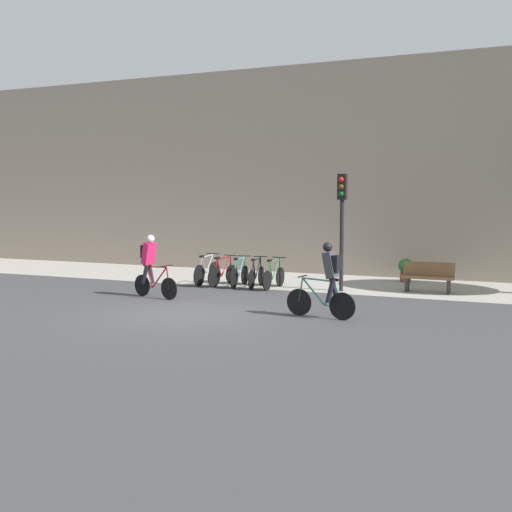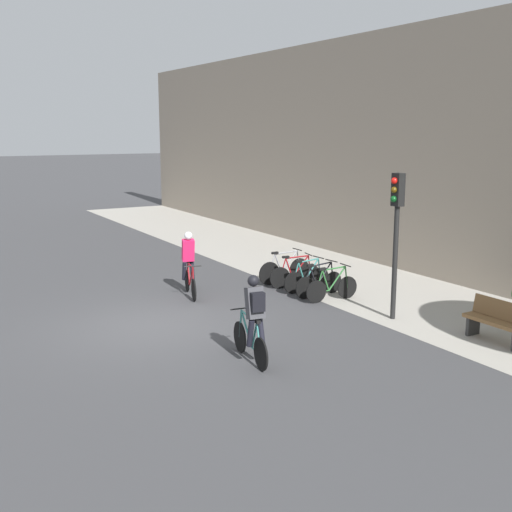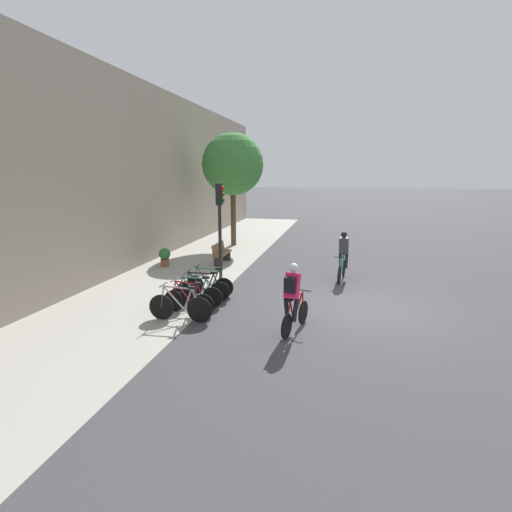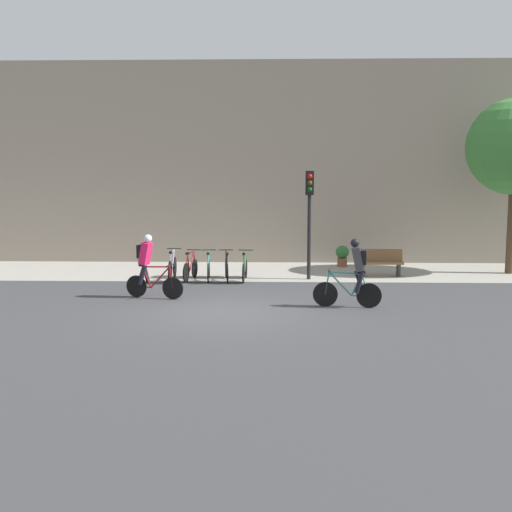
{
  "view_description": "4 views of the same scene",
  "coord_description": "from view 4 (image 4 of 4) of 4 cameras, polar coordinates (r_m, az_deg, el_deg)",
  "views": [
    {
      "loc": [
        7.55,
        -13.25,
        2.74
      ],
      "look_at": [
        0.49,
        3.0,
        1.15
      ],
      "focal_mm": 45.0,
      "sensor_mm": 36.0,
      "label": 1
    },
    {
      "loc": [
        13.44,
        -5.16,
        4.46
      ],
      "look_at": [
        -0.89,
        3.18,
        1.16
      ],
      "focal_mm": 45.0,
      "sensor_mm": 36.0,
      "label": 2
    },
    {
      "loc": [
        -11.26,
        0.71,
        3.81
      ],
      "look_at": [
        1.54,
        3.56,
        1.08
      ],
      "focal_mm": 28.0,
      "sensor_mm": 36.0,
      "label": 3
    },
    {
      "loc": [
        1.25,
        -15.33,
        3.36
      ],
      "look_at": [
        0.74,
        2.19,
        1.12
      ],
      "focal_mm": 45.0,
      "sensor_mm": 36.0,
      "label": 4
    }
  ],
  "objects": [
    {
      "name": "ground",
      "position": [
        15.75,
        -2.93,
        -5.04
      ],
      "size": [
        200.0,
        200.0,
        0.0
      ],
      "primitive_type": "plane",
      "color": "#3D3D3F"
    },
    {
      "name": "kerb_strip",
      "position": [
        22.37,
        -1.54,
        -1.34
      ],
      "size": [
        44.0,
        4.5,
        0.01
      ],
      "primitive_type": "cube",
      "color": "#A39E93",
      "rests_on": "ground"
    },
    {
      "name": "building_facade",
      "position": [
        24.67,
        -1.24,
        8.27
      ],
      "size": [
        44.0,
        0.6,
        7.57
      ],
      "primitive_type": "cube",
      "color": "gray",
      "rests_on": "ground"
    },
    {
      "name": "cyclist_pink",
      "position": [
        17.67,
        -9.61,
        -0.67
      ],
      "size": [
        1.64,
        0.61,
        1.74
      ],
      "color": "black",
      "rests_on": "ground"
    },
    {
      "name": "cyclist_grey",
      "position": [
        16.34,
        8.79,
        -1.29
      ],
      "size": [
        1.72,
        0.51,
        1.76
      ],
      "color": "black",
      "rests_on": "ground"
    },
    {
      "name": "parked_bike_0",
      "position": [
        20.61,
        -7.44,
        -1.02
      ],
      "size": [
        0.46,
        1.74,
        0.98
      ],
      "color": "black",
      "rests_on": "ground"
    },
    {
      "name": "parked_bike_1",
      "position": [
        20.53,
        -5.85,
        -1.09
      ],
      "size": [
        0.46,
        1.56,
        0.94
      ],
      "color": "black",
      "rests_on": "ground"
    },
    {
      "name": "parked_bike_2",
      "position": [
        20.46,
        -4.24,
        -1.11
      ],
      "size": [
        0.46,
        1.56,
        0.94
      ],
      "color": "black",
      "rests_on": "ground"
    },
    {
      "name": "parked_bike_3",
      "position": [
        20.41,
        -2.62,
        -1.12
      ],
      "size": [
        0.46,
        1.64,
        0.94
      ],
      "color": "black",
      "rests_on": "ground"
    },
    {
      "name": "parked_bike_4",
      "position": [
        20.37,
        -1.01,
        -1.13
      ],
      "size": [
        0.46,
        1.59,
        0.94
      ],
      "color": "black",
      "rests_on": "ground"
    },
    {
      "name": "traffic_light_pole",
      "position": [
        20.45,
        4.77,
        4.59
      ],
      "size": [
        0.26,
        0.3,
        3.46
      ],
      "color": "black",
      "rests_on": "ground"
    },
    {
      "name": "bench",
      "position": [
        21.62,
        11.0,
        -0.55
      ],
      "size": [
        1.48,
        0.44,
        0.89
      ],
      "color": "brown",
      "rests_on": "ground"
    },
    {
      "name": "potted_plant",
      "position": [
        23.58,
        7.68,
        0.1
      ],
      "size": [
        0.48,
        0.48,
        0.78
      ],
      "color": "brown",
      "rests_on": "ground"
    }
  ]
}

